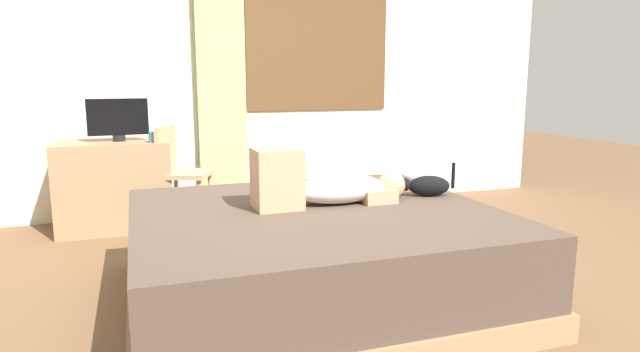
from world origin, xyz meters
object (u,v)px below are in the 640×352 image
(bed, at_px, (315,254))
(desk, at_px, (114,185))
(chair_by_desk, at_px, (178,168))
(cup, at_px, (153,137))
(tv_monitor, at_px, (118,119))
(cat, at_px, (426,186))
(person_lying, at_px, (324,185))

(bed, relative_size, desk, 2.27)
(chair_by_desk, bearing_deg, cup, -165.56)
(desk, xyz_separation_m, tv_monitor, (0.06, 0.00, 0.55))
(desk, relative_size, chair_by_desk, 1.05)
(cat, bearing_deg, desk, 135.60)
(chair_by_desk, bearing_deg, cat, -51.47)
(bed, distance_m, desk, 2.25)
(person_lying, bearing_deg, tv_monitor, 121.83)
(tv_monitor, bearing_deg, desk, 180.00)
(person_lying, xyz_separation_m, desk, (-1.21, 1.85, -0.27))
(person_lying, bearing_deg, cat, 0.21)
(bed, distance_m, person_lying, 0.40)
(cat, height_order, chair_by_desk, chair_by_desk)
(tv_monitor, bearing_deg, cat, -45.37)
(cat, bearing_deg, bed, -172.43)
(cat, distance_m, desk, 2.65)
(bed, relative_size, tv_monitor, 4.24)
(bed, bearing_deg, cup, 114.16)
(person_lying, height_order, chair_by_desk, person_lying)
(tv_monitor, relative_size, cup, 5.38)
(bed, xyz_separation_m, desk, (-1.12, 1.95, 0.11))
(tv_monitor, bearing_deg, person_lying, -58.17)
(cat, distance_m, tv_monitor, 2.62)
(cup, bearing_deg, chair_by_desk, 14.44)
(desk, distance_m, tv_monitor, 0.56)
(bed, height_order, tv_monitor, tv_monitor)
(tv_monitor, distance_m, chair_by_desk, 0.63)
(tv_monitor, bearing_deg, chair_by_desk, -15.56)
(person_lying, relative_size, cat, 2.70)
(bed, bearing_deg, cat, 7.57)
(person_lying, height_order, tv_monitor, tv_monitor)
(cup, bearing_deg, desk, 151.71)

